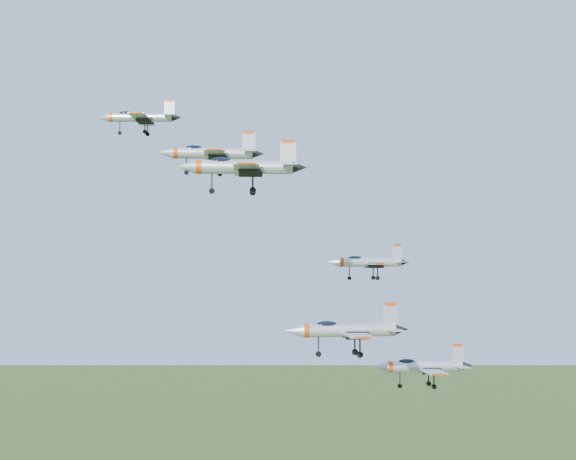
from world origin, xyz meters
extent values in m
cylinder|color=#B3B7C0|center=(-12.75, 14.99, 151.34)|extent=(8.81, 3.07, 1.26)
cone|color=#B3B7C0|center=(-17.88, 16.09, 151.34)|extent=(1.97, 1.60, 1.26)
cone|color=black|center=(-7.82, 13.92, 151.34)|extent=(1.55, 1.33, 1.07)
ellipsoid|color=black|center=(-14.84, 15.43, 151.81)|extent=(2.28, 1.34, 0.80)
cube|color=#B3B7C0|center=(-13.13, 12.29, 151.10)|extent=(3.08, 4.65, 0.14)
cube|color=#B3B7C0|center=(-11.99, 17.60, 151.10)|extent=(3.08, 4.65, 0.14)
cube|color=#B3B7C0|center=(-8.86, 14.15, 152.65)|extent=(1.45, 0.42, 2.04)
cube|color=#C03D0D|center=(-8.86, 14.15, 153.72)|extent=(1.07, 0.36, 0.34)
cylinder|color=#B3B7C0|center=(-4.55, -0.89, 144.48)|extent=(9.69, 2.62, 1.39)
cone|color=#B3B7C0|center=(-10.26, -0.14, 144.48)|extent=(2.08, 1.62, 1.39)
cone|color=black|center=(0.94, -1.61, 144.48)|extent=(1.63, 1.36, 1.18)
ellipsoid|color=black|center=(-6.88, -0.59, 145.01)|extent=(2.45, 1.29, 0.88)
cube|color=#B3B7C0|center=(-4.73, -3.88, 144.22)|extent=(3.04, 4.97, 0.15)
cube|color=#B3B7C0|center=(-3.95, 2.04, 144.22)|extent=(3.04, 4.97, 0.15)
cube|color=#B3B7C0|center=(-0.22, -1.46, 145.92)|extent=(1.60, 0.33, 2.24)
cube|color=#C03D0D|center=(-0.22, -1.46, 147.09)|extent=(1.18, 0.30, 0.37)
cylinder|color=#B3B7C0|center=(-2.71, -13.53, 141.38)|extent=(10.45, 3.17, 1.49)
cone|color=#B3B7C0|center=(-8.83, -12.51, 141.38)|extent=(2.29, 1.81, 1.49)
cone|color=black|center=(3.19, -14.51, 141.38)|extent=(1.80, 1.52, 1.27)
ellipsoid|color=black|center=(-5.20, -13.11, 141.95)|extent=(2.67, 1.48, 0.95)
cube|color=#B3B7C0|center=(-3.01, -16.74, 141.10)|extent=(3.44, 5.42, 0.16)
cube|color=#B3B7C0|center=(-1.95, -10.39, 141.10)|extent=(3.44, 5.42, 0.16)
cube|color=#B3B7C0|center=(1.94, -14.30, 142.94)|extent=(1.72, 0.42, 2.41)
cube|color=#C03D0D|center=(1.94, -14.30, 144.20)|extent=(1.27, 0.37, 0.40)
cylinder|color=#B3B7C0|center=(18.03, 6.92, 131.14)|extent=(8.71, 1.54, 1.25)
cone|color=#B3B7C0|center=(12.82, 7.09, 131.14)|extent=(1.78, 1.31, 1.25)
cone|color=black|center=(23.04, 6.76, 131.14)|extent=(1.38, 1.11, 1.07)
ellipsoid|color=black|center=(15.90, 6.99, 131.62)|extent=(2.15, 0.97, 0.80)
cube|color=#B3B7C0|center=(18.13, 4.22, 130.90)|extent=(2.36, 4.31, 0.13)
cube|color=#B3B7C0|center=(18.31, 9.61, 130.90)|extent=(2.36, 4.31, 0.13)
cube|color=#B3B7C0|center=(21.98, 6.79, 132.45)|extent=(1.45, 0.16, 2.02)
cube|color=#C03D0D|center=(21.98, 6.79, 133.51)|extent=(1.06, 0.17, 0.34)
cylinder|color=#B3B7C0|center=(8.97, -13.40, 123.78)|extent=(10.33, 2.26, 1.48)
cone|color=#B3B7C0|center=(2.84, -12.93, 123.78)|extent=(2.16, 1.63, 1.48)
cone|color=black|center=(14.88, -13.85, 123.78)|extent=(1.69, 1.38, 1.26)
ellipsoid|color=black|center=(6.48, -13.21, 124.34)|extent=(2.58, 1.25, 0.94)
cube|color=#B3B7C0|center=(8.96, -16.59, 123.49)|extent=(2.99, 5.19, 0.16)
cube|color=#B3B7C0|center=(9.44, -10.24, 123.49)|extent=(2.99, 5.19, 0.16)
cube|color=#B3B7C0|center=(13.63, -13.75, 125.31)|extent=(1.71, 0.27, 2.39)
cube|color=#C03D0D|center=(13.63, -13.75, 126.57)|extent=(1.26, 0.25, 0.40)
cylinder|color=#B3B7C0|center=(20.54, -6.38, 118.60)|extent=(9.26, 2.24, 1.33)
cone|color=#B3B7C0|center=(15.07, -5.82, 118.60)|extent=(1.96, 1.50, 1.33)
cone|color=black|center=(25.82, -6.91, 118.60)|extent=(1.53, 1.26, 1.13)
ellipsoid|color=black|center=(18.31, -6.15, 119.10)|extent=(2.33, 1.17, 0.84)
cube|color=#B3B7C0|center=(20.46, -9.24, 118.35)|extent=(2.78, 4.70, 0.14)
cube|color=#B3B7C0|center=(21.03, -3.56, 118.35)|extent=(2.78, 4.70, 0.14)
cube|color=#B3B7C0|center=(24.70, -6.80, 119.98)|extent=(1.53, 0.28, 2.14)
cube|color=#C03D0D|center=(24.70, -6.80, 121.10)|extent=(1.13, 0.25, 0.36)
camera|label=1|loc=(-16.26, -97.92, 131.46)|focal=50.00mm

